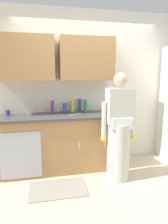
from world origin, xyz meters
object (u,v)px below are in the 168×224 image
(bottle_water_tall, at_px, (52,107))
(bottle_dish_liquid, at_px, (85,106))
(bottle_soap, at_px, (72,106))
(person_at_sink, at_px, (119,135))
(bottle_water_short, at_px, (80,105))
(bottle_cleaner_spray, at_px, (65,108))
(knife_on_counter, at_px, (75,114))
(sponge, at_px, (109,112))
(cup_by_sink, at_px, (8,113))
(sink, at_px, (31,117))

(bottle_water_tall, distance_m, bottle_dish_liquid, 0.57)
(bottle_water_tall, distance_m, bottle_soap, 0.36)
(person_at_sink, height_order, bottle_water_short, person_at_sink)
(bottle_soap, bearing_deg, bottle_cleaner_spray, -152.59)
(bottle_dish_liquid, bearing_deg, person_at_sink, -60.95)
(knife_on_counter, bearing_deg, sponge, 156.63)
(bottle_water_tall, xyz_separation_m, cup_by_sink, (-0.72, -0.09, -0.06))
(sink, xyz_separation_m, bottle_soap, (0.71, 0.23, 0.12))
(bottle_cleaner_spray, height_order, knife_on_counter, bottle_cleaner_spray)
(sink, relative_size, knife_on_counter, 2.08)
(knife_on_counter, bearing_deg, bottle_cleaner_spray, -81.40)
(bottle_dish_liquid, height_order, sponge, bottle_dish_liquid)
(bottle_dish_liquid, bearing_deg, cup_by_sink, -177.45)
(bottle_dish_liquid, distance_m, bottle_water_short, 0.12)
(sink, bearing_deg, cup_by_sink, 167.29)
(sink, distance_m, bottle_cleaner_spray, 0.60)
(cup_by_sink, distance_m, sponge, 1.67)
(bottle_water_tall, relative_size, bottle_water_short, 0.96)
(bottle_water_tall, height_order, knife_on_counter, bottle_water_tall)
(bottle_water_tall, distance_m, knife_on_counter, 0.42)
(bottle_dish_liquid, relative_size, sponge, 2.05)
(bottle_soap, xyz_separation_m, bottle_water_short, (0.13, -0.00, 0.01))
(person_at_sink, relative_size, bottle_cleaner_spray, 9.66)
(person_at_sink, bearing_deg, bottle_cleaner_spray, 136.59)
(person_at_sink, height_order, cup_by_sink, person_at_sink)
(sink, bearing_deg, knife_on_counter, -2.96)
(person_at_sink, bearing_deg, sponge, 88.62)
(sink, xyz_separation_m, bottle_dish_liquid, (0.93, 0.14, 0.13))
(person_at_sink, bearing_deg, bottle_water_tall, 143.38)
(sink, bearing_deg, bottle_soap, 18.03)
(sink, height_order, bottle_dish_liquid, sink)
(bottle_water_tall, relative_size, bottle_cleaner_spray, 1.31)
(bottle_dish_liquid, bearing_deg, bottle_soap, 156.53)
(sink, distance_m, bottle_water_short, 0.88)
(bottle_water_tall, xyz_separation_m, bottle_water_short, (0.48, 0.06, 0.00))
(bottle_water_tall, relative_size, knife_on_counter, 0.91)
(bottle_water_short, height_order, sponge, bottle_water_short)
(knife_on_counter, bearing_deg, bottle_soap, -117.16)
(bottle_water_tall, relative_size, bottle_dish_liquid, 0.97)
(cup_by_sink, relative_size, knife_on_counter, 0.39)
(sink, bearing_deg, bottle_water_tall, 25.31)
(bottle_dish_liquid, distance_m, knife_on_counter, 0.30)
(bottle_cleaner_spray, bearing_deg, bottle_water_short, 14.31)
(bottle_soap, height_order, knife_on_counter, bottle_soap)
(bottle_soap, bearing_deg, knife_on_counter, -90.10)
(bottle_cleaner_spray, distance_m, cup_by_sink, 0.93)
(knife_on_counter, bearing_deg, bottle_dish_liquid, -168.17)
(bottle_cleaner_spray, relative_size, sponge, 1.52)
(bottle_water_tall, height_order, bottle_soap, bottle_water_tall)
(bottle_water_tall, distance_m, bottle_cleaner_spray, 0.22)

